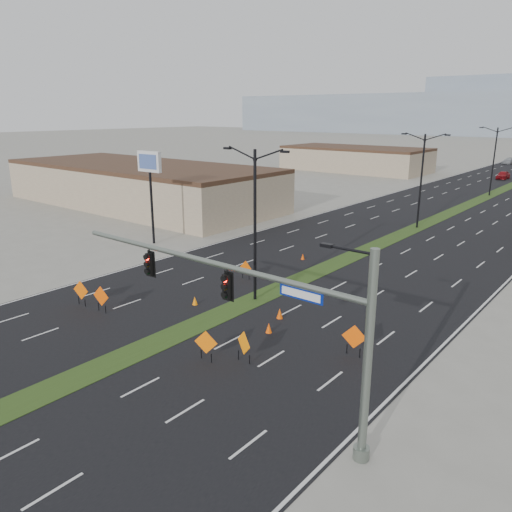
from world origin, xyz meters
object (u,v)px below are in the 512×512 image
Objects in this scene: cone_0 at (195,301)px; cone_2 at (280,313)px; construction_sign_2 at (246,268)px; signal_mast at (262,307)px; streetlight_2 at (494,159)px; construction_sign_0 at (101,297)px; construction_sign_1 at (81,291)px; construction_sign_5 at (354,338)px; streetlight_1 at (421,178)px; cone_3 at (303,257)px; pole_sign_west at (150,169)px; construction_sign_3 at (244,344)px; car_far at (509,161)px; cone_1 at (269,328)px; car_left at (503,175)px; construction_sign_4 at (206,343)px; streetlight_0 at (255,221)px.

cone_2 is (5.67, 1.72, 0.04)m from cone_0.
signal_mast is at bearing -46.41° from construction_sign_2.
streetlight_2 is 16.90× the size of cone_0.
construction_sign_0 is 2.91× the size of cone_0.
cone_2 is at bearing 16.86° from cone_0.
construction_sign_5 reaches higher than construction_sign_1.
construction_sign_2 is (-3.25, -25.13, -4.56)m from streetlight_1.
cone_3 is 0.06× the size of pole_sign_west.
construction_sign_3 is at bearing -85.38° from streetlight_2.
construction_sign_0 reaches higher than car_far.
cone_0 is 0.89× the size of cone_2.
signal_mast is 13.68m from cone_0.
construction_sign_2 is at bearing -97.36° from streetlight_1.
pole_sign_west is (-21.08, 9.06, 6.79)m from cone_1.
signal_mast is at bearing -16.98° from construction_sign_0.
construction_sign_2 is 6.18m from cone_0.
construction_sign_2 is at bearing 145.75° from cone_2.
construction_sign_5 reaches higher than car_far.
streetlight_2 is (0.00, 28.00, 0.00)m from streetlight_1.
cone_0 is at bearing -89.78° from car_left.
cone_1 is (-1.15, 3.53, -0.69)m from construction_sign_3.
construction_sign_4 reaches higher than cone_1.
streetlight_0 is 6.54m from cone_0.
streetlight_0 is 6.06× the size of construction_sign_4.
construction_sign_1 is 2.54× the size of cone_2.
construction_sign_0 is 11.06m from construction_sign_2.
cone_2 is (3.20, -57.53, -5.09)m from streetlight_2.
construction_sign_3 is 2.53× the size of cone_2.
car_far reaches higher than cone_2.
construction_sign_2 is (0.22, -75.04, 0.10)m from car_left.
car_far is 113.68m from construction_sign_5.
cone_2 is at bearing 109.96° from cone_1.
construction_sign_1 is 11.90m from construction_sign_2.
streetlight_1 is 81.82m from car_far.
signal_mast reaches higher than construction_sign_0.
construction_sign_3 is at bearing 140.14° from signal_mast.
construction_sign_1 is 17.29m from pole_sign_west.
cone_2 is 0.08× the size of pole_sign_west.
signal_mast is 38.96m from streetlight_1.
streetlight_1 reaches higher than pole_sign_west.
cone_3 is at bearing 70.92° from construction_sign_0.
construction_sign_3 is 3.78m from cone_1.
cone_1 is at bearing 125.65° from signal_mast.
pole_sign_west is (-14.30, -4.46, 6.82)m from cone_3.
streetlight_0 reaches higher than construction_sign_1.
streetlight_0 is at bearing 43.32° from construction_sign_0.
construction_sign_1 is 13.07m from cone_2.
construction_sign_5 is at bearing -24.42° from construction_sign_2.
construction_sign_0 is 2.60× the size of cone_2.
car_left reaches higher than cone_2.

